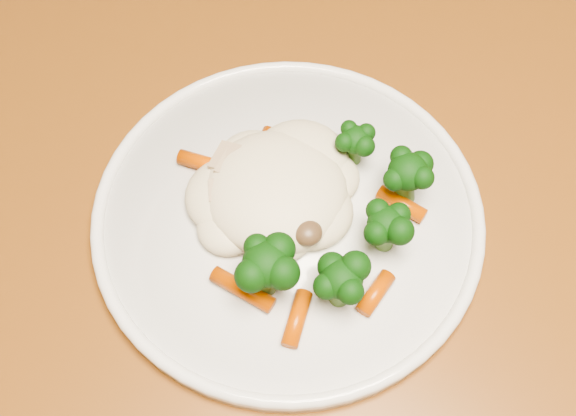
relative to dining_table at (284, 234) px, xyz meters
name	(u,v)px	position (x,y,z in m)	size (l,w,h in m)	color
dining_table	(284,234)	(0.00, 0.00, 0.00)	(1.28, 1.01, 0.75)	brown
plate	(288,217)	(-0.02, -0.04, 0.11)	(0.29, 0.29, 0.01)	white
meal	(300,202)	(-0.02, -0.05, 0.14)	(0.18, 0.19, 0.05)	#EFE3BF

